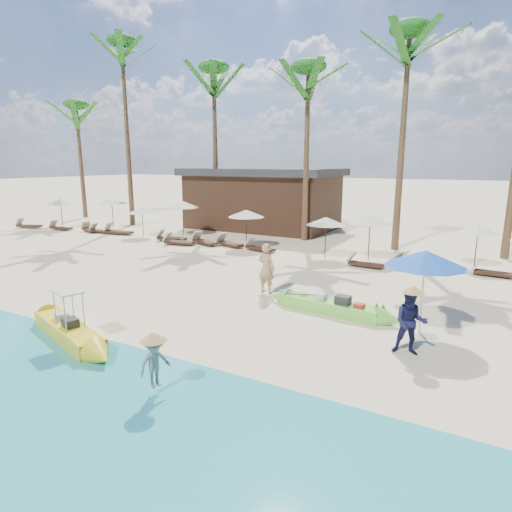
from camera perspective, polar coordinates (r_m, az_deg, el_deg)
The scene contains 36 objects.
ground at distance 12.95m, azimuth -4.30°, elevation -9.04°, with size 240.00×240.00×0.00m, color beige.
wet_sand_strip at distance 9.60m, azimuth -21.71°, elevation -18.03°, with size 240.00×4.50×0.01m, color tan.
green_canoe at distance 13.95m, azimuth 9.95°, elevation -6.65°, with size 5.08×0.96×0.65m.
yellow_canoe at distance 12.89m, azimuth -23.74°, elevation -9.10°, with size 5.29×2.03×1.42m.
tourist at distance 15.65m, azimuth 1.39°, elevation -1.64°, with size 0.68×0.45×1.86m, color tan.
vendor_green at distance 11.40m, azimuth 19.89°, elevation -8.32°, with size 0.81×0.63×1.67m, color #15173B.
vendor_yellow at distance 9.26m, azimuth -13.36°, elevation -13.62°, with size 0.69×0.40×1.07m, color gray.
blue_umbrella at distance 12.62m, azimuth 21.65°, elevation -0.31°, with size 2.20×2.20×2.37m.
resort_parasol_0 at distance 34.12m, azimuth -24.63°, elevation 6.60°, with size 2.09×2.09×2.16m.
lounger_0_left at distance 35.61m, azimuth -28.15°, elevation 3.65°, with size 1.99×1.08×0.65m.
lounger_0_right at distance 33.52m, azimuth -24.70°, elevation 3.50°, with size 1.81×0.72×0.60m.
resort_parasol_1 at distance 33.13m, azimuth -18.70°, elevation 7.00°, with size 2.14×2.14×2.20m.
lounger_1_left at distance 31.81m, azimuth -21.33°, elevation 3.38°, with size 1.88×1.11×0.61m.
lounger_1_right at distance 30.98m, azimuth -19.97°, elevation 3.25°, with size 1.81×0.80×0.60m.
resort_parasol_2 at distance 28.56m, azimuth -14.96°, elevation 5.91°, with size 1.84×1.84×1.89m.
lounger_2_left at distance 30.06m, azimuth -18.03°, elevation 3.18°, with size 2.07×0.97×0.68m.
resort_parasol_3 at distance 28.50m, azimuth -9.77°, elevation 6.80°, with size 2.19×2.19×2.26m.
lounger_3_left at distance 26.67m, azimuth -11.39°, elevation 2.41°, with size 1.94×0.97×0.63m.
lounger_3_right at distance 25.38m, azimuth -10.46°, elevation 1.94°, with size 1.93×0.90×0.63m.
resort_parasol_4 at distance 24.03m, azimuth -1.32°, elevation 5.68°, with size 2.07×2.07×2.13m.
lounger_4_left at distance 25.27m, azimuth -6.98°, elevation 2.03°, with size 2.02×1.17×0.66m.
lounger_4_right at distance 24.57m, azimuth -3.63°, elevation 1.80°, with size 2.00×1.13×0.65m.
resort_parasol_5 at distance 21.64m, azimuth 9.32°, elevation 4.62°, with size 2.00×2.00×2.06m.
lounger_5_left at distance 23.24m, azimuth 0.33°, elevation 1.17°, with size 1.86×0.86×0.61m.
resort_parasol_6 at distance 21.62m, azimuth 15.00°, elevation 4.76°, with size 2.17×2.17×2.23m.
lounger_6_left at distance 20.30m, azimuth 14.09°, elevation -0.90°, with size 1.68×0.61×0.56m.
lounger_6_right at distance 20.84m, azimuth 20.83°, elevation -0.91°, with size 1.99×0.73×0.66m.
resort_parasol_7 at distance 21.83m, azimuth 27.51°, elevation 3.16°, with size 1.89×1.89×1.94m.
lounger_7_left at distance 20.37m, azimuth 19.93°, elevation -1.12°, with size 2.07×1.23×0.67m.
lounger_7_right at distance 20.65m, azimuth 29.02°, elevation -1.85°, with size 1.78×0.65×0.59m.
palm_0 at distance 40.52m, azimuth -22.72°, elevation 16.27°, with size 2.08×2.08×9.90m.
palm_1 at distance 34.74m, azimuth -17.25°, elevation 21.98°, with size 2.08×2.08×13.60m.
palm_2 at distance 30.72m, azimuth -5.61°, elevation 20.68°, with size 2.08×2.08×11.33m.
palm_3 at distance 26.59m, azimuth 6.93°, elevation 20.64°, with size 2.08×2.08×10.52m.
palm_4 at distance 24.94m, azimuth 19.54°, elevation 22.65°, with size 2.08×2.08×11.70m.
pavilion_west at distance 31.31m, azimuth 0.92°, elevation 7.75°, with size 10.80×6.60×4.30m.
Camera 1 is at (6.65, -10.06, 4.72)m, focal length 30.00 mm.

